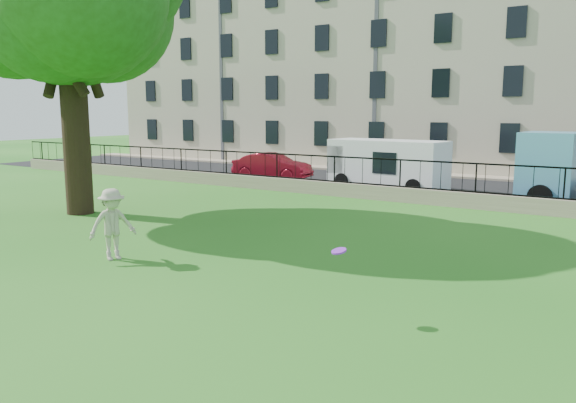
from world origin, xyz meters
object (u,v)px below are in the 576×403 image
Objects in this scene: man at (112,224)px; white_van at (387,164)px; frisbee at (339,251)px; red_sedan at (272,166)px.

white_van is at bearing 20.54° from man.
white_van is at bearing 110.33° from frisbee.
frisbee is 0.05× the size of white_van.
white_van reaches higher than man.
red_sedan is at bearing 127.93° from frisbee.
white_van is (-6.00, 16.19, -0.06)m from frisbee.
white_van reaches higher than red_sedan.
man reaches higher than frisbee.
red_sedan is at bearing 43.60° from man.
man is 15.75m from white_van.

